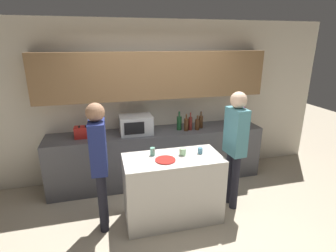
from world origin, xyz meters
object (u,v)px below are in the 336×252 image
object	(u,v)px
potted_plant	(241,114)
plate_on_island	(165,160)
toaster	(83,132)
bottle_3	(197,124)
bottle_2	(190,123)
cup_0	(200,151)
person_center	(235,141)
cup_2	(183,152)
bottle_1	(186,124)
bottle_4	(201,122)
bottle_0	(179,123)
person_left	(99,157)
cup_1	(153,151)
microwave	(136,124)

from	to	relation	value
potted_plant	plate_on_island	size ratio (longest dim) A/B	1.52
toaster	bottle_3	world-z (taller)	bottle_3
bottle_2	cup_0	xyz separation A→B (m)	(-0.19, -0.96, -0.08)
potted_plant	person_center	bearing A→B (deg)	-122.61
potted_plant	cup_2	xyz separation A→B (m)	(-1.41, -1.02, -0.15)
bottle_1	bottle_4	distance (m)	0.30
potted_plant	bottle_2	bearing A→B (deg)	-176.46
bottle_3	bottle_2	bearing A→B (deg)	169.29
bottle_0	person_left	bearing A→B (deg)	-142.44
potted_plant	bottle_4	world-z (taller)	potted_plant
bottle_1	person_left	bearing A→B (deg)	-146.59
person_left	cup_0	bearing A→B (deg)	92.29
cup_2	person_left	size ratio (longest dim) A/B	0.05
bottle_1	person_left	size ratio (longest dim) A/B	0.17
bottle_0	cup_2	size ratio (longest dim) A/B	3.44
plate_on_island	person_left	distance (m)	0.82
bottle_1	person_left	xyz separation A→B (m)	(-1.43, -0.94, -0.02)
toaster	person_left	size ratio (longest dim) A/B	0.15
bottle_3	bottle_4	bearing A→B (deg)	41.34
bottle_2	cup_1	bearing A→B (deg)	-133.62
bottle_2	person_left	xyz separation A→B (m)	(-1.51, -0.96, -0.03)
bottle_1	bottle_3	distance (m)	0.20
microwave	cup_1	world-z (taller)	microwave
cup_0	cup_1	size ratio (longest dim) A/B	0.73
bottle_4	plate_on_island	world-z (taller)	bottle_4
toaster	bottle_1	bearing A→B (deg)	-2.80
cup_1	toaster	bearing A→B (deg)	134.85
toaster	person_left	world-z (taller)	person_left
person_left	person_center	bearing A→B (deg)	93.47
cup_1	person_center	distance (m)	1.16
bottle_3	bottle_4	distance (m)	0.13
bottle_0	person_left	xyz separation A→B (m)	(-1.33, -1.02, -0.03)
microwave	bottle_2	distance (m)	0.92
bottle_1	cup_1	world-z (taller)	bottle_1
bottle_2	plate_on_island	xyz separation A→B (m)	(-0.70, -1.07, -0.11)
microwave	cup_2	xyz separation A→B (m)	(0.48, -1.01, -0.10)
microwave	bottle_4	size ratio (longest dim) A/B	1.78
plate_on_island	cup_2	distance (m)	0.29
bottle_2	bottle_3	world-z (taller)	bottle_2
plate_on_island	cup_0	xyz separation A→B (m)	(0.51, 0.10, 0.03)
bottle_1	cup_0	bearing A→B (deg)	-96.78
cup_1	bottle_2	bearing A→B (deg)	46.38
bottle_1	bottle_3	xyz separation A→B (m)	(0.20, -0.00, -0.01)
bottle_3	cup_1	distance (m)	1.26
microwave	bottle_1	world-z (taller)	microwave
toaster	cup_1	bearing A→B (deg)	-45.15
potted_plant	bottle_0	world-z (taller)	potted_plant
microwave	toaster	xyz separation A→B (m)	(-0.83, 0.00, -0.06)
microwave	cup_1	distance (m)	0.93
microwave	cup_1	bearing A→B (deg)	-84.31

